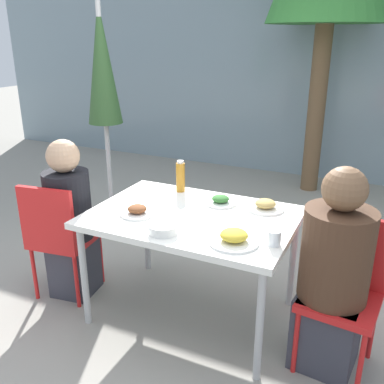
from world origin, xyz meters
TOP-DOWN VIEW (x-y plane):
  - ground_plane at (0.00, 0.00)m, footprint 24.00×24.00m
  - building_facade at (0.00, 3.51)m, footprint 10.00×0.20m
  - dining_table at (0.00, 0.00)m, footprint 1.27×0.89m
  - chair_left at (-0.93, -0.21)m, footprint 0.45×0.45m
  - person_left at (-0.89, -0.12)m, footprint 0.32×0.32m
  - chair_right at (0.94, -0.02)m, footprint 0.44×0.44m
  - person_right at (0.89, -0.09)m, footprint 0.37×0.37m
  - closed_umbrella at (-1.31, 0.93)m, footprint 0.36×0.36m
  - plate_0 at (0.09, 0.24)m, footprint 0.21×0.21m
  - plate_1 at (-0.31, -0.15)m, footprint 0.22×0.22m
  - plate_2 at (0.37, -0.25)m, footprint 0.28×0.28m
  - plate_3 at (0.39, 0.28)m, footprint 0.24×0.24m
  - bottle at (-0.26, 0.35)m, footprint 0.06×0.06m
  - drinking_cup at (0.57, -0.19)m, footprint 0.07×0.07m
  - salad_bowl at (-0.03, -0.31)m, footprint 0.17×0.17m

SIDE VIEW (x-z plane):
  - ground_plane at x=0.00m, z-range 0.00..0.00m
  - chair_left at x=-0.93m, z-range 0.07..0.94m
  - chair_right at x=0.94m, z-range 0.07..0.94m
  - person_left at x=-0.89m, z-range -0.02..1.12m
  - person_right at x=0.89m, z-range -0.04..1.14m
  - dining_table at x=0.00m, z-range 0.31..1.04m
  - plate_0 at x=0.09m, z-range 0.72..0.78m
  - plate_1 at x=-0.31m, z-range 0.72..0.78m
  - plate_3 at x=0.39m, z-range 0.72..0.79m
  - salad_bowl at x=-0.03m, z-range 0.73..0.78m
  - plate_2 at x=0.37m, z-range 0.72..0.80m
  - drinking_cup at x=0.57m, z-range 0.73..0.81m
  - bottle at x=-0.26m, z-range 0.73..0.95m
  - closed_umbrella at x=-1.31m, z-range 0.41..2.49m
  - building_facade at x=0.00m, z-range 0.00..3.00m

